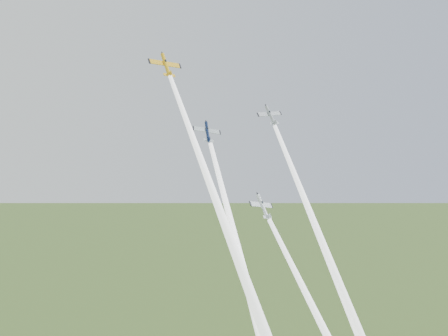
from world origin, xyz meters
TOP-DOWN VIEW (x-y plane):
  - plane_yellow at (-8.74, 5.43)m, footprint 8.71×6.89m
  - smoke_trail_yellow at (-5.92, -13.57)m, footprint 7.48×36.50m
  - plane_navy at (-2.00, -1.90)m, footprint 7.55×4.90m
  - smoke_trail_navy at (-3.15, -21.63)m, footprint 4.33×37.78m
  - plane_silver_right at (16.61, 2.02)m, footprint 7.62×5.13m
  - smoke_trail_silver_right at (17.77, -16.34)m, footprint 4.34×35.03m
  - plane_silver_low at (6.47, -11.27)m, footprint 7.87×7.39m

SIDE VIEW (x-z plane):
  - smoke_trail_navy at x=-3.15m, z-range 43.66..97.82m
  - smoke_trail_silver_right at x=17.77m, z-range 52.05..102.14m
  - plane_silver_low at x=6.47m, z-range 80.14..87.73m
  - smoke_trail_yellow at x=-5.92m, z-range 60.31..112.79m
  - plane_navy at x=-2.00m, z-range 96.43..103.30m
  - plane_silver_right at x=16.61m, z-range 100.75..107.63m
  - plane_yellow at x=-8.74m, z-range 110.87..118.82m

